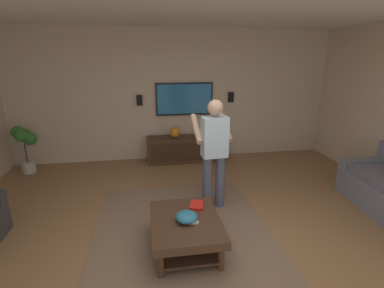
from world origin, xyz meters
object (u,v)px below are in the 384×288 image
(media_console, at_px, (186,149))
(potted_plant_tall, at_px, (25,142))
(wall_speaker_left, at_px, (231,97))
(wall_speaker_right, at_px, (139,100))
(remote_white, at_px, (192,222))
(book, at_px, (197,205))
(bowl, at_px, (187,217))
(person_standing, at_px, (214,149))
(vase_round, at_px, (175,133))
(coffee_table, at_px, (186,227))
(tv, at_px, (184,99))
(remote_black, at_px, (186,219))

(media_console, xyz_separation_m, potted_plant_tall, (-0.17, 3.17, 0.35))
(wall_speaker_left, bearing_deg, wall_speaker_right, 90.00)
(remote_white, bearing_deg, book, -99.29)
(potted_plant_tall, xyz_separation_m, bowl, (-2.85, -2.74, -0.17))
(person_standing, xyz_separation_m, vase_round, (2.01, 0.37, -0.27))
(bowl, bearing_deg, book, -29.15)
(bowl, bearing_deg, vase_round, -3.32)
(bowl, bearing_deg, coffee_table, 8.79)
(person_standing, height_order, vase_round, person_standing)
(tv, bearing_deg, remote_black, -7.53)
(media_console, relative_size, potted_plant_tall, 1.81)
(vase_round, bearing_deg, wall_speaker_left, -77.15)
(media_console, xyz_separation_m, bowl, (-3.02, 0.42, 0.18))
(coffee_table, bearing_deg, remote_black, -174.94)
(person_standing, height_order, remote_black, person_standing)
(remote_black, bearing_deg, vase_round, -151.63)
(person_standing, relative_size, book, 7.45)
(remote_white, xyz_separation_m, wall_speaker_left, (3.33, -1.41, 0.93))
(tv, bearing_deg, book, -4.87)
(remote_black, relative_size, wall_speaker_right, 0.68)
(tv, height_order, vase_round, tv)
(remote_white, height_order, vase_round, vase_round)
(tv, bearing_deg, remote_white, -6.36)
(coffee_table, height_order, vase_round, vase_round)
(remote_white, relative_size, remote_black, 1.00)
(coffee_table, height_order, wall_speaker_right, wall_speaker_right)
(coffee_table, height_order, remote_white, remote_white)
(coffee_table, relative_size, bowl, 3.95)
(remote_black, distance_m, book, 0.33)
(bowl, height_order, book, bowl)
(media_console, distance_m, wall_speaker_left, 1.51)
(bowl, bearing_deg, wall_speaker_left, -24.07)
(remote_black, height_order, wall_speaker_left, wall_speaker_left)
(tv, xyz_separation_m, bowl, (-3.26, 0.42, -0.87))
(person_standing, bearing_deg, remote_white, 150.19)
(potted_plant_tall, xyz_separation_m, vase_round, (0.13, -2.92, 0.04))
(tv, relative_size, wall_speaker_right, 5.59)
(media_console, xyz_separation_m, book, (-2.71, 0.25, 0.14))
(tv, bearing_deg, media_console, 0.00)
(book, bearing_deg, potted_plant_tall, -117.83)
(tv, height_order, book, tv)
(bowl, xyz_separation_m, book, (0.31, -0.17, -0.04))
(coffee_table, relative_size, remote_white, 6.67)
(media_console, distance_m, potted_plant_tall, 3.19)
(coffee_table, bearing_deg, tv, -7.59)
(tv, bearing_deg, vase_round, -41.60)
(coffee_table, height_order, potted_plant_tall, potted_plant_tall)
(remote_black, xyz_separation_m, wall_speaker_right, (3.25, 0.53, 0.91))
(book, bearing_deg, remote_black, -18.72)
(remote_white, xyz_separation_m, vase_round, (3.03, -0.12, 0.25))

